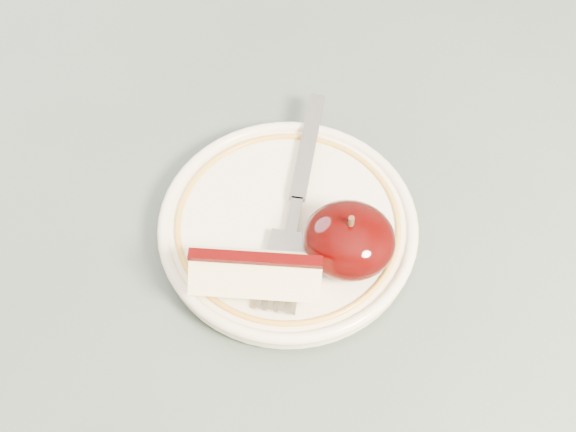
% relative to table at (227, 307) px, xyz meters
% --- Properties ---
extents(table, '(0.90, 0.90, 0.75)m').
position_rel_table_xyz_m(table, '(0.00, 0.00, 0.00)').
color(table, brown).
rests_on(table, ground).
extents(plate, '(0.19, 0.19, 0.02)m').
position_rel_table_xyz_m(plate, '(0.05, 0.02, 0.10)').
color(plate, '#F1E7CA').
rests_on(plate, table).
extents(apple_half, '(0.06, 0.06, 0.05)m').
position_rel_table_xyz_m(apple_half, '(0.09, 0.00, 0.13)').
color(apple_half, black).
rests_on(apple_half, plate).
extents(apple_wedge, '(0.09, 0.05, 0.04)m').
position_rel_table_xyz_m(apple_wedge, '(0.04, -0.03, 0.13)').
color(apple_wedge, '#FFF5BB').
rests_on(apple_wedge, plate).
extents(fork, '(0.03, 0.19, 0.00)m').
position_rel_table_xyz_m(fork, '(0.05, 0.04, 0.11)').
color(fork, gray).
rests_on(fork, plate).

